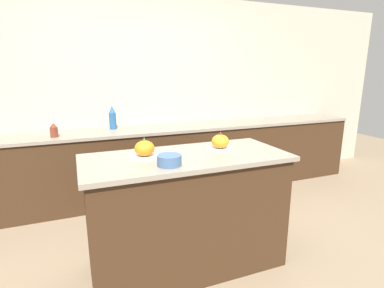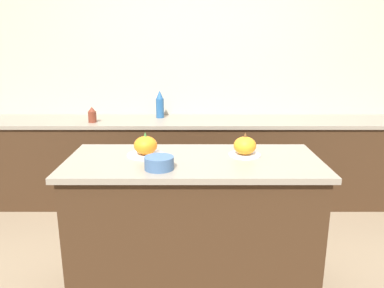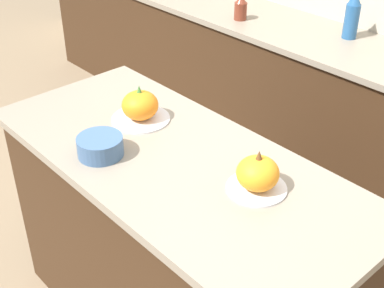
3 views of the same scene
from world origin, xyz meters
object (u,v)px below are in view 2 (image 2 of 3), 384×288
pumpkin_cake_right (245,147)px  bottle_short (92,115)px  bottle_tall (160,105)px  mixing_bowl (159,163)px  pumpkin_cake_left (146,147)px

pumpkin_cake_right → bottle_short: size_ratio=1.33×
bottle_tall → pumpkin_cake_right: bearing=-66.7°
mixing_bowl → bottle_tall: bearing=94.6°
bottle_tall → mixing_bowl: size_ratio=1.68×
pumpkin_cake_left → bottle_tall: size_ratio=0.84×
pumpkin_cake_left → mixing_bowl: size_ratio=1.41×
bottle_tall → bottle_short: size_ratio=1.84×
bottle_tall → mixing_bowl: bottle_tall is taller
pumpkin_cake_left → pumpkin_cake_right: 0.63m
pumpkin_cake_right → bottle_tall: (-0.67, 1.54, 0.02)m
pumpkin_cake_left → bottle_short: size_ratio=1.55×
mixing_bowl → bottle_short: bearing=116.6°
pumpkin_cake_right → bottle_short: bearing=135.0°
pumpkin_cake_left → bottle_tall: (-0.04, 1.54, 0.02)m
pumpkin_cake_right → bottle_short: pumpkin_cake_right is taller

